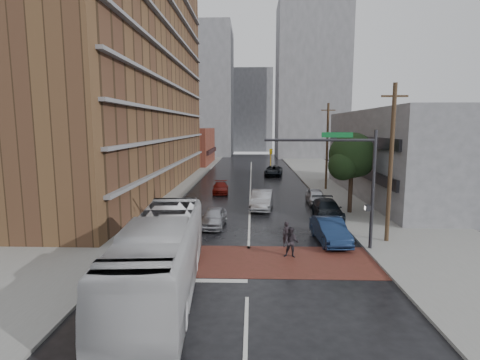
# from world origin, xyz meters

# --- Properties ---
(ground) EXTENTS (160.00, 160.00, 0.00)m
(ground) POSITION_xyz_m (0.00, 0.00, 0.00)
(ground) COLOR black
(ground) RESTS_ON ground
(crosswalk) EXTENTS (14.00, 5.00, 0.02)m
(crosswalk) POSITION_xyz_m (0.00, 0.50, 0.01)
(crosswalk) COLOR maroon
(crosswalk) RESTS_ON ground
(sidewalk_west) EXTENTS (9.00, 90.00, 0.15)m
(sidewalk_west) POSITION_xyz_m (-11.50, 25.00, 0.07)
(sidewalk_west) COLOR gray
(sidewalk_west) RESTS_ON ground
(sidewalk_east) EXTENTS (9.00, 90.00, 0.15)m
(sidewalk_east) POSITION_xyz_m (11.50, 25.00, 0.07)
(sidewalk_east) COLOR gray
(sidewalk_east) RESTS_ON ground
(apartment_block) EXTENTS (10.00, 44.00, 28.00)m
(apartment_block) POSITION_xyz_m (-14.00, 24.00, 14.00)
(apartment_block) COLOR brown
(apartment_block) RESTS_ON ground
(storefront_west) EXTENTS (8.00, 16.00, 7.00)m
(storefront_west) POSITION_xyz_m (-12.00, 54.00, 3.50)
(storefront_west) COLOR brown
(storefront_west) RESTS_ON ground
(building_east) EXTENTS (11.00, 26.00, 9.00)m
(building_east) POSITION_xyz_m (16.50, 20.00, 4.50)
(building_east) COLOR gray
(building_east) RESTS_ON ground
(distant_tower_west) EXTENTS (18.00, 16.00, 32.00)m
(distant_tower_west) POSITION_xyz_m (-14.00, 78.00, 16.00)
(distant_tower_west) COLOR gray
(distant_tower_west) RESTS_ON ground
(distant_tower_east) EXTENTS (16.00, 14.00, 36.00)m
(distant_tower_east) POSITION_xyz_m (14.00, 72.00, 18.00)
(distant_tower_east) COLOR gray
(distant_tower_east) RESTS_ON ground
(distant_tower_center) EXTENTS (12.00, 10.00, 24.00)m
(distant_tower_center) POSITION_xyz_m (0.00, 95.00, 12.00)
(distant_tower_center) COLOR gray
(distant_tower_center) RESTS_ON ground
(street_tree) EXTENTS (4.20, 4.10, 6.90)m
(street_tree) POSITION_xyz_m (8.52, 12.03, 4.73)
(street_tree) COLOR #332319
(street_tree) RESTS_ON ground
(signal_mast) EXTENTS (6.50, 0.30, 7.20)m
(signal_mast) POSITION_xyz_m (5.85, 2.50, 4.73)
(signal_mast) COLOR #2D2D33
(signal_mast) RESTS_ON ground
(utility_pole_near) EXTENTS (1.60, 0.26, 10.00)m
(utility_pole_near) POSITION_xyz_m (8.80, 4.00, 5.14)
(utility_pole_near) COLOR #473321
(utility_pole_near) RESTS_ON ground
(utility_pole_far) EXTENTS (1.60, 0.26, 10.00)m
(utility_pole_far) POSITION_xyz_m (8.80, 24.00, 5.14)
(utility_pole_far) COLOR #473321
(utility_pole_far) RESTS_ON ground
(transit_bus) EXTENTS (3.81, 12.46, 3.42)m
(transit_bus) POSITION_xyz_m (-3.82, -3.56, 1.71)
(transit_bus) COLOR silver
(transit_bus) RESTS_ON ground
(pedestrian_a) EXTENTS (0.66, 0.53, 1.59)m
(pedestrian_a) POSITION_xyz_m (2.35, 3.00, 0.79)
(pedestrian_a) COLOR black
(pedestrian_a) RESTS_ON ground
(pedestrian_b) EXTENTS (0.98, 0.84, 1.76)m
(pedestrian_b) POSITION_xyz_m (2.43, 1.12, 0.88)
(pedestrian_b) COLOR #262126
(pedestrian_b) RESTS_ON ground
(car_travel_a) EXTENTS (1.91, 4.24, 1.41)m
(car_travel_a) POSITION_xyz_m (-2.64, 7.51, 0.71)
(car_travel_a) COLOR #B4B5BC
(car_travel_a) RESTS_ON ground
(car_travel_b) EXTENTS (2.35, 5.29, 1.69)m
(car_travel_b) POSITION_xyz_m (1.08, 13.62, 0.84)
(car_travel_b) COLOR #B1B4B9
(car_travel_b) RESTS_ON ground
(car_travel_c) EXTENTS (1.94, 4.28, 1.21)m
(car_travel_c) POSITION_xyz_m (-3.32, 21.58, 0.61)
(car_travel_c) COLOR maroon
(car_travel_c) RESTS_ON ground
(suv_travel) EXTENTS (3.15, 5.66, 1.50)m
(suv_travel) POSITION_xyz_m (3.41, 36.64, 0.75)
(suv_travel) COLOR black
(suv_travel) RESTS_ON ground
(car_parked_near) EXTENTS (2.00, 4.82, 1.55)m
(car_parked_near) POSITION_xyz_m (5.20, 4.00, 0.78)
(car_parked_near) COLOR #142647
(car_parked_near) RESTS_ON ground
(car_parked_mid) EXTENTS (2.11, 5.10, 1.47)m
(car_parked_mid) POSITION_xyz_m (6.30, 10.45, 0.74)
(car_parked_mid) COLOR black
(car_parked_mid) RESTS_ON ground
(car_parked_far) EXTENTS (1.71, 4.18, 1.42)m
(car_parked_far) POSITION_xyz_m (6.30, 16.00, 0.71)
(car_parked_far) COLOR #B7B8BF
(car_parked_far) RESTS_ON ground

